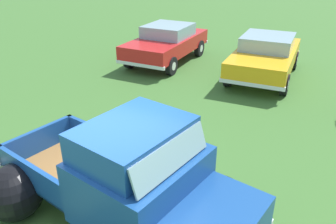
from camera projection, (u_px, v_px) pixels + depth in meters
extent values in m
plane|color=#3D6B2D|center=(114.00, 217.00, 5.61)|extent=(80.00, 80.00, 0.00)
cylinder|color=black|center=(218.00, 207.00, 5.28)|extent=(0.79, 0.36, 0.76)
cylinder|color=silver|center=(218.00, 207.00, 5.28)|extent=(0.38, 0.29, 0.34)
cylinder|color=black|center=(97.00, 149.00, 6.81)|extent=(0.79, 0.36, 0.76)
cylinder|color=silver|center=(97.00, 149.00, 6.81)|extent=(0.38, 0.29, 0.34)
cylinder|color=black|center=(18.00, 193.00, 5.57)|extent=(0.79, 0.36, 0.76)
cylinder|color=silver|center=(18.00, 193.00, 5.57)|extent=(0.38, 0.29, 0.34)
sphere|color=black|center=(99.00, 146.00, 6.82)|extent=(1.12, 1.12, 0.96)
sphere|color=black|center=(14.00, 192.00, 5.51)|extent=(1.12, 1.12, 0.96)
cube|color=olive|center=(74.00, 170.00, 5.90)|extent=(2.30, 1.89, 0.04)
cube|color=#19478C|center=(104.00, 142.00, 6.32)|extent=(2.03, 0.45, 0.50)
cube|color=#19478C|center=(35.00, 179.00, 5.28)|extent=(2.03, 0.45, 0.50)
cube|color=#19478C|center=(112.00, 180.00, 5.26)|extent=(0.36, 1.53, 0.50)
cube|color=#19478C|center=(39.00, 141.00, 6.34)|extent=(0.36, 1.53, 0.50)
cube|color=#19478C|center=(141.00, 183.00, 4.82)|extent=(1.74, 1.94, 0.95)
cube|color=#19478C|center=(134.00, 139.00, 4.58)|extent=(1.41, 1.72, 0.45)
cube|color=#8CADB7|center=(172.00, 156.00, 4.23)|extent=(0.41, 1.46, 0.38)
sphere|color=black|center=(219.00, 204.00, 5.28)|extent=(1.07, 1.07, 0.92)
cube|color=silver|center=(33.00, 150.00, 6.64)|extent=(0.48, 1.97, 0.14)
sphere|color=red|center=(66.00, 127.00, 7.11)|extent=(0.13, 0.13, 0.11)
cylinder|color=black|center=(171.00, 66.00, 11.87)|extent=(0.20, 0.66, 0.66)
cylinder|color=silver|center=(171.00, 66.00, 11.87)|extent=(0.21, 0.30, 0.30)
cylinder|color=black|center=(130.00, 59.00, 12.57)|extent=(0.20, 0.66, 0.66)
cylinder|color=silver|center=(130.00, 59.00, 12.57)|extent=(0.21, 0.30, 0.30)
cylinder|color=black|center=(199.00, 48.00, 14.01)|extent=(0.20, 0.66, 0.66)
cylinder|color=silver|center=(199.00, 48.00, 14.01)|extent=(0.21, 0.30, 0.30)
cylinder|color=black|center=(162.00, 44.00, 14.71)|extent=(0.20, 0.66, 0.66)
cylinder|color=silver|center=(162.00, 44.00, 14.71)|extent=(0.21, 0.30, 0.30)
cube|color=red|center=(166.00, 44.00, 13.13)|extent=(1.89, 4.17, 0.55)
cube|color=#8CADB7|center=(168.00, 31.00, 13.04)|extent=(1.63, 1.76, 0.45)
cube|color=silver|center=(187.00, 40.00, 14.88)|extent=(1.92, 0.11, 0.12)
cube|color=silver|center=(140.00, 65.00, 11.60)|extent=(1.92, 0.11, 0.12)
cylinder|color=black|center=(285.00, 85.00, 10.22)|extent=(0.23, 0.67, 0.66)
cylinder|color=silver|center=(285.00, 85.00, 10.22)|extent=(0.22, 0.31, 0.30)
cylinder|color=black|center=(229.00, 76.00, 10.88)|extent=(0.23, 0.67, 0.66)
cylinder|color=silver|center=(229.00, 76.00, 10.88)|extent=(0.22, 0.31, 0.30)
cylinder|color=black|center=(294.00, 60.00, 12.46)|extent=(0.23, 0.67, 0.66)
cylinder|color=silver|center=(294.00, 60.00, 12.46)|extent=(0.22, 0.31, 0.30)
cylinder|color=black|center=(247.00, 55.00, 13.12)|extent=(0.23, 0.67, 0.66)
cylinder|color=silver|center=(247.00, 55.00, 13.12)|extent=(0.22, 0.31, 0.30)
cube|color=#F2A819|center=(265.00, 57.00, 11.51)|extent=(2.06, 4.34, 0.55)
cube|color=#8CADB7|center=(268.00, 42.00, 11.43)|extent=(1.72, 1.86, 0.45)
cube|color=silver|center=(273.00, 50.00, 13.33)|extent=(1.94, 0.19, 0.12)
cube|color=silver|center=(251.00, 84.00, 9.90)|extent=(1.94, 0.19, 0.12)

